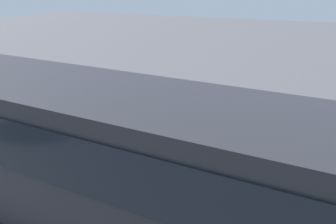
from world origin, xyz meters
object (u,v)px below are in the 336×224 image
spectator_left (137,135)px  traffic_cone (250,122)px  parked_motorcycle_silver (244,187)px  stunt_motorcycle (179,94)px  tour_bus (95,162)px  spectator_far_left (170,137)px  spectator_centre (111,124)px

spectator_left → traffic_cone: bearing=-122.3°
parked_motorcycle_silver → stunt_motorcycle: (3.47, -4.53, 0.50)m
tour_bus → spectator_far_left: 2.84m
spectator_far_left → stunt_motorcycle: bearing=-72.0°
spectator_left → spectator_far_left: bearing=-170.4°
spectator_centre → stunt_motorcycle: bearing=-102.5°
spectator_left → spectator_centre: 1.18m
spectator_far_left → traffic_cone: (-1.55, -3.78, -0.77)m
tour_bus → stunt_motorcycle: tour_bus is taller
stunt_motorcycle → spectator_far_left: bearing=108.0°
parked_motorcycle_silver → stunt_motorcycle: stunt_motorcycle is taller
traffic_cone → stunt_motorcycle: bearing=-1.6°
tour_bus → parked_motorcycle_silver: 3.62m
spectator_far_left → traffic_cone: size_ratio=2.83×
spectator_centre → traffic_cone: (-3.61, -3.55, -0.72)m
tour_bus → spectator_left: (0.43, -2.58, -0.62)m
traffic_cone → spectator_left: bearing=57.7°
tour_bus → parked_motorcycle_silver: (-2.73, -2.06, -1.16)m
tour_bus → stunt_motorcycle: size_ratio=5.45×
tour_bus → spectator_centre: tour_bus is taller
spectator_centre → spectator_far_left: bearing=173.7°
parked_motorcycle_silver → traffic_cone: size_ratio=3.24×
spectator_left → traffic_cone: (-2.49, -3.94, -0.72)m
tour_bus → traffic_cone: tour_bus is taller
spectator_left → spectator_centre: bearing=-19.1°
spectator_far_left → spectator_centre: spectator_far_left is taller
stunt_motorcycle → traffic_cone: 2.89m
spectator_centre → traffic_cone: 5.12m
parked_motorcycle_silver → stunt_motorcycle: bearing=-52.5°
spectator_far_left → spectator_centre: bearing=-6.3°
traffic_cone → tour_bus: bearing=72.4°
spectator_centre → stunt_motorcycle: (-0.81, -3.63, -0.04)m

